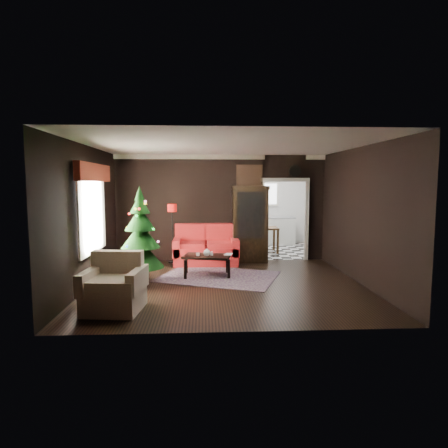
{
  "coord_description": "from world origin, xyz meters",
  "views": [
    {
      "loc": [
        -0.45,
        -7.62,
        2.05
      ],
      "look_at": [
        0.0,
        0.9,
        1.15
      ],
      "focal_mm": 30.8,
      "sensor_mm": 36.0,
      "label": 1
    }
  ],
  "objects": [
    {
      "name": "floor",
      "position": [
        0.0,
        0.0,
        0.0
      ],
      "size": [
        5.5,
        5.5,
        0.0
      ],
      "primitive_type": "plane",
      "color": "black",
      "rests_on": "ground"
    },
    {
      "name": "armchair",
      "position": [
        -1.91,
        -1.5,
        0.46
      ],
      "size": [
        1.0,
        1.0,
        0.92
      ],
      "primitive_type": null,
      "rotation": [
        0.0,
        0.0,
        -0.12
      ],
      "color": "tan",
      "rests_on": "ground"
    },
    {
      "name": "doorway",
      "position": [
        1.7,
        2.5,
        1.05
      ],
      "size": [
        1.1,
        0.1,
        2.1
      ],
      "primitive_type": null,
      "color": "silver",
      "rests_on": "ground"
    },
    {
      "name": "cup_a",
      "position": [
        -0.28,
        0.72,
        0.5
      ],
      "size": [
        0.08,
        0.08,
        0.06
      ],
      "primitive_type": "cylinder",
      "rotation": [
        0.0,
        0.0,
        0.2
      ],
      "color": "white",
      "rests_on": "coffee_table"
    },
    {
      "name": "kitchen_window",
      "position": [
        1.7,
        5.45,
        1.7
      ],
      "size": [
        0.7,
        0.06,
        0.7
      ],
      "primitive_type": "cube",
      "color": "white",
      "rests_on": "ground"
    },
    {
      "name": "wall_clock",
      "position": [
        1.95,
        2.45,
        2.38
      ],
      "size": [
        0.32,
        0.32,
        0.06
      ],
      "primitive_type": "cylinder",
      "color": "white",
      "rests_on": "wall_back"
    },
    {
      "name": "wall_left",
      "position": [
        -2.75,
        0.0,
        1.4
      ],
      "size": [
        0.0,
        5.5,
        5.5
      ],
      "primitive_type": "plane",
      "rotation": [
        1.57,
        0.0,
        1.57
      ],
      "color": "black",
      "rests_on": "ground"
    },
    {
      "name": "teapot",
      "position": [
        -0.39,
        0.63,
        0.55
      ],
      "size": [
        0.23,
        0.23,
        0.17
      ],
      "primitive_type": null,
      "rotation": [
        0.0,
        0.0,
        -0.4
      ],
      "color": "white",
      "rests_on": "coffee_table"
    },
    {
      "name": "valance",
      "position": [
        -2.63,
        0.2,
        2.27
      ],
      "size": [
        0.12,
        2.1,
        0.35
      ],
      "primitive_type": "cube",
      "color": "maroon",
      "rests_on": "wall_left"
    },
    {
      "name": "coffee_table",
      "position": [
        -0.39,
        0.77,
        0.24
      ],
      "size": [
        1.13,
        0.81,
        0.46
      ],
      "primitive_type": null,
      "rotation": [
        0.0,
        0.0,
        -0.22
      ],
      "color": "black",
      "rests_on": "rug"
    },
    {
      "name": "loveseat",
      "position": [
        -0.4,
        2.05,
        0.5
      ],
      "size": [
        1.7,
        0.9,
        1.0
      ],
      "primitive_type": null,
      "color": "maroon",
      "rests_on": "ground"
    },
    {
      "name": "curio_cabinet",
      "position": [
        0.75,
        2.27,
        0.95
      ],
      "size": [
        0.9,
        0.45,
        1.9
      ],
      "primitive_type": null,
      "color": "black",
      "rests_on": "ground"
    },
    {
      "name": "rug",
      "position": [
        -0.14,
        0.67,
        0.01
      ],
      "size": [
        2.95,
        2.56,
        0.01
      ],
      "primitive_type": "cube",
      "rotation": [
        0.0,
        0.0,
        -0.37
      ],
      "color": "#4E3843",
      "rests_on": "ground"
    },
    {
      "name": "book",
      "position": [
        0.02,
        0.83,
        0.58
      ],
      "size": [
        0.16,
        0.07,
        0.22
      ],
      "primitive_type": "imported",
      "rotation": [
        0.0,
        0.0,
        -0.36
      ],
      "color": "#987461",
      "rests_on": "coffee_table"
    },
    {
      "name": "floor_lamp",
      "position": [
        -1.23,
        1.82,
        0.83
      ],
      "size": [
        0.26,
        0.26,
        1.45
      ],
      "primitive_type": null,
      "rotation": [
        0.0,
        0.0,
        0.05
      ],
      "color": "black",
      "rests_on": "ground"
    },
    {
      "name": "kitchen_counter",
      "position": [
        1.7,
        5.2,
        0.45
      ],
      "size": [
        1.8,
        0.6,
        0.9
      ],
      "primitive_type": "cube",
      "color": "silver",
      "rests_on": "ground"
    },
    {
      "name": "left_window",
      "position": [
        -2.71,
        0.2,
        1.45
      ],
      "size": [
        0.05,
        1.6,
        1.4
      ],
      "primitive_type": "cube",
      "color": "white",
      "rests_on": "wall_left"
    },
    {
      "name": "ceiling",
      "position": [
        0.0,
        0.0,
        2.8
      ],
      "size": [
        5.5,
        5.5,
        0.0
      ],
      "primitive_type": "plane",
      "rotation": [
        3.14,
        0.0,
        0.0
      ],
      "color": "white",
      "rests_on": "ground"
    },
    {
      "name": "kitchen_floor",
      "position": [
        1.7,
        4.0,
        0.0
      ],
      "size": [
        3.0,
        3.0,
        0.0
      ],
      "primitive_type": "plane",
      "color": "silver",
      "rests_on": "ground"
    },
    {
      "name": "cup_b",
      "position": [
        -0.59,
        0.7,
        0.51
      ],
      "size": [
        0.09,
        0.09,
        0.07
      ],
      "primitive_type": "cylinder",
      "rotation": [
        0.0,
        0.0,
        0.12
      ],
      "color": "silver",
      "rests_on": "coffee_table"
    },
    {
      "name": "wall_back",
      "position": [
        0.0,
        2.5,
        1.4
      ],
      "size": [
        5.5,
        0.0,
        5.5
      ],
      "primitive_type": "plane",
      "rotation": [
        1.57,
        0.0,
        0.0
      ],
      "color": "black",
      "rests_on": "ground"
    },
    {
      "name": "wall_right",
      "position": [
        2.75,
        0.0,
        1.4
      ],
      "size": [
        0.0,
        5.5,
        5.5
      ],
      "primitive_type": "plane",
      "rotation": [
        1.57,
        0.0,
        -1.57
      ],
      "color": "black",
      "rests_on": "ground"
    },
    {
      "name": "kitchen_table",
      "position": [
        1.4,
        3.7,
        0.38
      ],
      "size": [
        0.7,
        0.7,
        0.75
      ],
      "primitive_type": null,
      "color": "brown",
      "rests_on": "ground"
    },
    {
      "name": "wall_front",
      "position": [
        0.0,
        -2.5,
        1.4
      ],
      "size": [
        5.5,
        0.0,
        5.5
      ],
      "primitive_type": "plane",
      "rotation": [
        -1.57,
        0.0,
        0.0
      ],
      "color": "black",
      "rests_on": "ground"
    },
    {
      "name": "painting",
      "position": [
        0.75,
        2.46,
        2.25
      ],
      "size": [
        0.62,
        0.05,
        0.52
      ],
      "primitive_type": "cube",
      "color": "tan",
      "rests_on": "wall_back"
    },
    {
      "name": "christmas_tree",
      "position": [
        -1.74,
        0.17,
        1.05
      ],
      "size": [
        1.15,
        1.15,
        1.79
      ],
      "primitive_type": null,
      "rotation": [
        0.0,
        0.0,
        -0.27
      ],
      "color": "black",
      "rests_on": "ground"
    }
  ]
}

